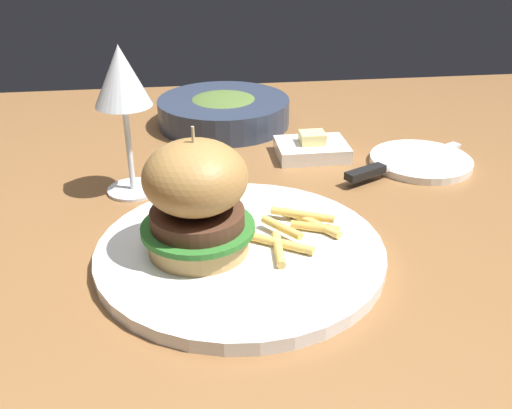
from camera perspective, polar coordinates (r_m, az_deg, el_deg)
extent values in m
cube|color=brown|center=(0.72, -1.49, -0.24)|extent=(1.46, 0.98, 0.04)
cylinder|color=brown|center=(1.48, 23.50, -3.55)|extent=(0.06, 0.06, 0.70)
cylinder|color=white|center=(0.58, -1.57, -4.72)|extent=(0.29, 0.29, 0.01)
cylinder|color=tan|center=(0.57, -5.76, -3.50)|extent=(0.10, 0.10, 0.02)
cylinder|color=#2D7028|center=(0.56, -5.82, -2.27)|extent=(0.11, 0.11, 0.01)
cylinder|color=#4C2D1E|center=(0.56, -5.88, -1.29)|extent=(0.09, 0.09, 0.02)
ellipsoid|color=#A97A41|center=(0.54, -6.10, 2.74)|extent=(0.10, 0.10, 0.07)
cylinder|color=#CCB78C|center=(0.53, -6.23, 5.20)|extent=(0.00, 0.00, 0.05)
cylinder|color=#EABC5B|center=(0.56, 2.26, -4.50)|extent=(0.01, 0.06, 0.01)
cylinder|color=#EABC5B|center=(0.61, 5.59, -1.80)|extent=(0.05, 0.07, 0.01)
cylinder|color=#E0B251|center=(0.62, 4.65, -1.03)|extent=(0.07, 0.04, 0.01)
cylinder|color=#EABC5B|center=(0.59, 2.59, -2.31)|extent=(0.04, 0.05, 0.01)
cylinder|color=#EABC5B|center=(0.57, 2.46, -3.88)|extent=(0.06, 0.05, 0.01)
cylinder|color=gold|center=(0.60, 5.93, -2.29)|extent=(0.05, 0.03, 0.01)
cylinder|color=silver|center=(0.73, -12.14, 1.48)|extent=(0.06, 0.06, 0.00)
cylinder|color=silver|center=(0.71, -12.58, 5.52)|extent=(0.01, 0.01, 0.11)
cone|color=silver|center=(0.68, -13.36, 12.44)|extent=(0.07, 0.07, 0.07)
cylinder|color=white|center=(0.82, 16.14, 4.20)|extent=(0.14, 0.14, 0.01)
cube|color=silver|center=(0.82, 16.21, 4.68)|extent=(0.14, 0.08, 0.00)
cube|color=black|center=(0.75, 10.89, 3.18)|extent=(0.06, 0.04, 0.01)
cube|color=white|center=(0.82, 5.59, 5.49)|extent=(0.10, 0.08, 0.02)
cube|color=#F4E58C|center=(0.81, 5.65, 6.66)|extent=(0.03, 0.03, 0.02)
cylinder|color=#2D384C|center=(0.94, -2.98, 9.26)|extent=(0.21, 0.21, 0.04)
ellipsoid|color=#4C662D|center=(0.94, -3.00, 10.16)|extent=(0.12, 0.12, 0.02)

